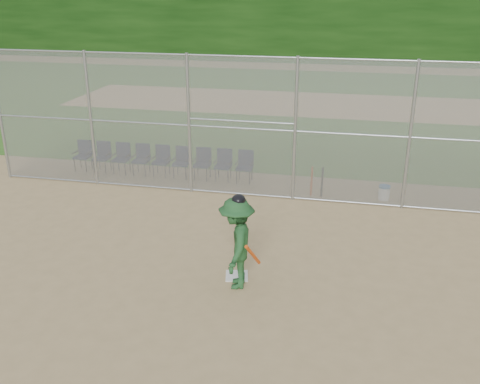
% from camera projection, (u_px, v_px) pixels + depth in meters
% --- Properties ---
extents(ground, '(100.00, 100.00, 0.00)m').
position_uv_depth(ground, '(215.00, 286.00, 10.87)').
color(ground, tan).
rests_on(ground, ground).
extents(grass_strip, '(100.00, 100.00, 0.00)m').
position_uv_depth(grass_strip, '(303.00, 104.00, 27.26)').
color(grass_strip, '#2F5F1C').
rests_on(grass_strip, ground).
extents(dirt_patch_far, '(24.00, 24.00, 0.00)m').
position_uv_depth(dirt_patch_far, '(303.00, 103.00, 27.25)').
color(dirt_patch_far, tan).
rests_on(dirt_patch_far, ground).
extents(backstop_fence, '(16.09, 0.09, 4.00)m').
position_uv_depth(backstop_fence, '(259.00, 127.00, 14.66)').
color(backstop_fence, gray).
rests_on(backstop_fence, ground).
extents(home_plate, '(0.55, 0.55, 0.02)m').
position_uv_depth(home_plate, '(237.00, 276.00, 11.23)').
color(home_plate, silver).
rests_on(home_plate, ground).
extents(batter_at_plate, '(0.93, 1.36, 2.00)m').
position_uv_depth(batter_at_plate, '(237.00, 243.00, 10.55)').
color(batter_at_plate, '#1E4B24').
rests_on(batter_at_plate, ground).
extents(water_cooler, '(0.33, 0.33, 0.42)m').
position_uv_depth(water_cooler, '(384.00, 192.00, 15.14)').
color(water_cooler, white).
rests_on(water_cooler, ground).
extents(spare_bats, '(0.36, 0.23, 0.85)m').
position_uv_depth(spare_bats, '(317.00, 181.00, 15.37)').
color(spare_bats, '#D84C14').
rests_on(spare_bats, ground).
extents(chair_0, '(0.54, 0.52, 0.96)m').
position_uv_depth(chair_0, '(82.00, 156.00, 17.43)').
color(chair_0, '#0E1733').
rests_on(chair_0, ground).
extents(chair_1, '(0.54, 0.52, 0.96)m').
position_uv_depth(chair_1, '(102.00, 157.00, 17.30)').
color(chair_1, '#0E1733').
rests_on(chair_1, ground).
extents(chair_2, '(0.54, 0.52, 0.96)m').
position_uv_depth(chair_2, '(121.00, 159.00, 17.17)').
color(chair_2, '#0E1733').
rests_on(chair_2, ground).
extents(chair_3, '(0.54, 0.52, 0.96)m').
position_uv_depth(chair_3, '(141.00, 160.00, 17.04)').
color(chair_3, '#0E1733').
rests_on(chair_3, ground).
extents(chair_4, '(0.54, 0.52, 0.96)m').
position_uv_depth(chair_4, '(161.00, 161.00, 16.91)').
color(chair_4, '#0E1733').
rests_on(chair_4, ground).
extents(chair_5, '(0.54, 0.52, 0.96)m').
position_uv_depth(chair_5, '(181.00, 163.00, 16.78)').
color(chair_5, '#0E1733').
rests_on(chair_5, ground).
extents(chair_6, '(0.54, 0.52, 0.96)m').
position_uv_depth(chair_6, '(202.00, 164.00, 16.65)').
color(chair_6, '#0E1733').
rests_on(chair_6, ground).
extents(chair_7, '(0.54, 0.52, 0.96)m').
position_uv_depth(chair_7, '(223.00, 166.00, 16.52)').
color(chair_7, '#0E1733').
rests_on(chair_7, ground).
extents(chair_8, '(0.54, 0.52, 0.96)m').
position_uv_depth(chair_8, '(244.00, 167.00, 16.39)').
color(chair_8, '#0E1733').
rests_on(chair_8, ground).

